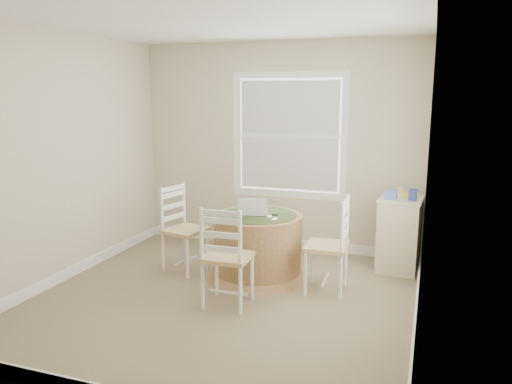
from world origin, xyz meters
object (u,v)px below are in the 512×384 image
(round_table, at_px, (258,243))
(corner_chest, at_px, (399,233))
(chair_right, at_px, (326,246))
(chair_left, at_px, (186,230))
(chair_near, at_px, (228,257))
(laptop, at_px, (253,212))

(round_table, bearing_deg, corner_chest, 31.90)
(chair_right, distance_m, corner_chest, 1.13)
(chair_left, height_order, chair_near, same)
(round_table, xyz_separation_m, chair_near, (-0.02, -0.81, 0.10))
(round_table, xyz_separation_m, chair_right, (0.79, -0.17, 0.10))
(chair_left, bearing_deg, chair_near, -118.08)
(chair_left, height_order, corner_chest, chair_left)
(chair_right, bearing_deg, chair_near, -53.74)
(chair_left, bearing_deg, corner_chest, -55.69)
(chair_right, xyz_separation_m, corner_chest, (0.64, 0.93, -0.06))
(round_table, relative_size, corner_chest, 1.38)
(chair_right, bearing_deg, chair_left, -94.40)
(chair_near, bearing_deg, round_table, -93.56)
(round_table, bearing_deg, chair_right, -8.55)
(chair_near, height_order, chair_right, same)
(chair_near, xyz_separation_m, laptop, (-0.03, 0.79, 0.24))
(chair_right, height_order, corner_chest, chair_right)
(chair_near, relative_size, chair_right, 1.00)
(corner_chest, bearing_deg, chair_left, -155.68)
(chair_left, xyz_separation_m, laptop, (0.77, 0.09, 0.24))
(chair_right, relative_size, corner_chest, 1.14)
(round_table, bearing_deg, chair_near, -87.19)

